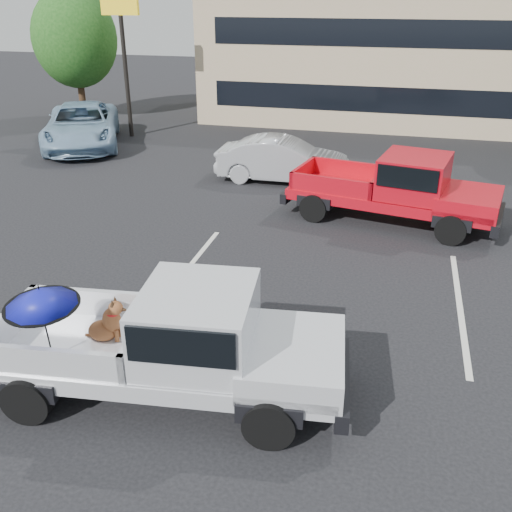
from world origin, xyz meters
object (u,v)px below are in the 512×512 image
object	(u,v)px
motel_sign	(121,22)
silver_pickup	(183,339)
tree_back	(507,21)
silver_sedan	(283,160)
red_pickup	(406,187)
blue_suv	(82,126)
tree_left	(75,38)

from	to	relation	value
motel_sign	silver_pickup	bearing A→B (deg)	-61.81
tree_back	silver_sedan	size ratio (longest dim) A/B	1.62
motel_sign	tree_back	size ratio (longest dim) A/B	0.84
red_pickup	silver_sedan	size ratio (longest dim) A/B	1.38
tree_back	silver_sedan	distance (m)	17.21
tree_back	blue_suv	distance (m)	21.27
motel_sign	blue_suv	world-z (taller)	motel_sign
silver_pickup	motel_sign	bearing A→B (deg)	112.00
tree_left	red_pickup	bearing A→B (deg)	-33.84
silver_sedan	tree_back	bearing A→B (deg)	-30.64
silver_sedan	blue_suv	bearing A→B (deg)	72.64
blue_suv	tree_back	bearing A→B (deg)	9.62
silver_pickup	silver_sedan	world-z (taller)	silver_pickup
motel_sign	red_pickup	bearing A→B (deg)	-32.75
red_pickup	silver_sedan	distance (m)	4.95
tree_back	red_pickup	xyz separation A→B (m)	(-4.25, -17.56, -3.37)
silver_pickup	blue_suv	distance (m)	16.94
tree_left	silver_pickup	world-z (taller)	tree_left
blue_suv	tree_left	bearing A→B (deg)	93.82
tree_back	blue_suv	bearing A→B (deg)	-144.79
tree_back	blue_suv	size ratio (longest dim) A/B	1.18
silver_pickup	silver_sedan	bearing A→B (deg)	87.90
tree_back	silver_sedan	xyz separation A→B (m)	(-8.24, -14.65, -3.69)
silver_sedan	blue_suv	size ratio (longest dim) A/B	0.73
tree_left	red_pickup	world-z (taller)	tree_left
tree_back	red_pickup	distance (m)	18.38
tree_left	tree_back	distance (m)	21.20
red_pickup	silver_sedan	bearing A→B (deg)	155.13
motel_sign	red_pickup	xyz separation A→B (m)	(11.75, -7.56, -3.61)
tree_left	silver_pickup	distance (m)	22.92
tree_back	motel_sign	bearing A→B (deg)	-147.99
motel_sign	silver_sedan	bearing A→B (deg)	-30.96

